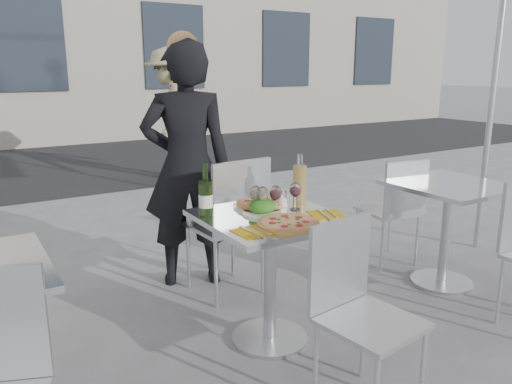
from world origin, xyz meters
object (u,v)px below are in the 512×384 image
carafe (300,182)px  wineglass_white_a (256,194)px  sugar_shaker (282,199)px  wineglass_red_a (275,194)px  main_table (270,252)px  wineglass_white_b (262,195)px  wineglass_red_b (295,191)px  napkin_right (327,214)px  salad_plate (262,208)px  side_table_right (448,212)px  woman_diner (187,166)px  pedestrian_b (171,115)px  pizza_far (260,204)px  chair_near (356,299)px  chair_far (232,216)px  wine_bottle (206,196)px  napkin_left (254,231)px  pizza_near (288,223)px  side_chair_rfar (396,204)px

carafe → wineglass_white_a: 0.37m
sugar_shaker → wineglass_red_a: bearing=-141.3°
main_table → wineglass_white_b: bearing=117.2°
wineglass_red_b → napkin_right: bearing=-64.4°
salad_plate → napkin_right: (0.29, -0.20, -0.03)m
side_table_right → wineglass_red_a: wineglass_red_a is taller
woman_diner → pedestrian_b: size_ratio=0.95×
pizza_far → chair_near: bearing=-90.1°
wineglass_white_b → napkin_right: bearing=-33.8°
pizza_far → salad_plate: bearing=-117.8°
side_table_right → chair_far: (-1.40, 0.62, 0.03)m
carafe → wineglass_red_a: bearing=-153.2°
wine_bottle → wineglass_white_a: wine_bottle is taller
wineglass_white_a → napkin_left: wineglass_white_a is taller
salad_plate → napkin_left: salad_plate is taller
chair_far → wineglass_red_a: 0.66m
wineglass_red_a → wineglass_white_b: bearing=165.6°
side_table_right → pedestrian_b: bearing=94.0°
main_table → wineglass_white_a: size_ratio=4.76×
sugar_shaker → wineglass_white_b: bearing=-161.5°
sugar_shaker → wineglass_white_a: size_ratio=0.68×
side_table_right → woman_diner: woman_diner is taller
chair_far → wineglass_white_a: size_ratio=6.13×
salad_plate → pizza_far: bearing=62.2°
pizza_near → wineglass_white_a: (-0.03, 0.27, 0.10)m
side_table_right → napkin_right: bearing=-173.0°
wineglass_white_a → napkin_right: wineglass_white_a is taller
wineglass_white_b → napkin_right: 0.37m
chair_far → sugar_shaker: 0.57m
side_chair_rfar → napkin_right: side_chair_rfar is taller
main_table → pedestrian_b: 4.52m
side_table_right → chair_near: bearing=-156.1°
pedestrian_b → napkin_right: pedestrian_b is taller
side_table_right → wine_bottle: (-1.81, 0.16, 0.32)m
side_table_right → chair_far: 1.53m
pizza_far → salad_plate: (-0.07, -0.13, 0.02)m
chair_near → sugar_shaker: bearing=75.0°
woman_diner → wineglass_white_a: bearing=110.7°
wineglass_white_b → side_table_right: bearing=-1.7°
carafe → sugar_shaker: carafe is taller
napkin_left → pizza_near: bearing=-2.8°
main_table → wineglass_white_a: (-0.05, 0.08, 0.32)m
main_table → napkin_left: size_ratio=3.74×
chair_near → pedestrian_b: bearing=69.4°
main_table → side_chair_rfar: 1.51m
main_table → side_chair_rfar: size_ratio=0.87×
wineglass_white_a → pizza_near: bearing=-84.1°
chair_near → side_chair_rfar: 1.77m
pedestrian_b → wineglass_red_b: size_ratio=11.55×
side_table_right → pizza_far: 1.48m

